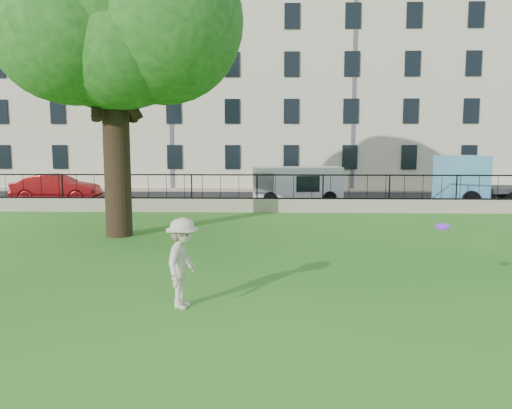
{
  "coord_description": "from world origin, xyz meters",
  "views": [
    {
      "loc": [
        0.66,
        -10.64,
        3.17
      ],
      "look_at": [
        0.22,
        3.5,
        1.41
      ],
      "focal_mm": 35.0,
      "sensor_mm": 36.0,
      "label": 1
    }
  ],
  "objects_px": {
    "tree": "(109,10)",
    "blue_truck": "(500,181)",
    "man": "(183,263)",
    "red_sedan": "(57,188)",
    "frisbee": "(442,227)",
    "white_van": "(297,185)"
  },
  "relations": [
    {
      "from": "tree",
      "to": "red_sedan",
      "type": "xyz_separation_m",
      "value": [
        -6.11,
        9.35,
        -6.69
      ]
    },
    {
      "from": "frisbee",
      "to": "white_van",
      "type": "xyz_separation_m",
      "value": [
        -2.0,
        16.34,
        -0.59
      ]
    },
    {
      "from": "tree",
      "to": "man",
      "type": "relative_size",
      "value": 6.3
    },
    {
      "from": "tree",
      "to": "man",
      "type": "height_order",
      "value": "tree"
    },
    {
      "from": "red_sedan",
      "to": "frisbee",
      "type": "bearing_deg",
      "value": -139.02
    },
    {
      "from": "red_sedan",
      "to": "white_van",
      "type": "distance_m",
      "value": 12.76
    },
    {
      "from": "man",
      "to": "red_sedan",
      "type": "height_order",
      "value": "man"
    },
    {
      "from": "white_van",
      "to": "tree",
      "type": "bearing_deg",
      "value": -132.64
    },
    {
      "from": "tree",
      "to": "red_sedan",
      "type": "distance_m",
      "value": 13.02
    },
    {
      "from": "man",
      "to": "tree",
      "type": "bearing_deg",
      "value": 34.74
    },
    {
      "from": "frisbee",
      "to": "blue_truck",
      "type": "height_order",
      "value": "blue_truck"
    },
    {
      "from": "blue_truck",
      "to": "man",
      "type": "bearing_deg",
      "value": -136.28
    },
    {
      "from": "man",
      "to": "white_van",
      "type": "relative_size",
      "value": 0.39
    },
    {
      "from": "tree",
      "to": "red_sedan",
      "type": "height_order",
      "value": "tree"
    },
    {
      "from": "tree",
      "to": "red_sedan",
      "type": "relative_size",
      "value": 2.45
    },
    {
      "from": "man",
      "to": "frisbee",
      "type": "bearing_deg",
      "value": -76.67
    },
    {
      "from": "tree",
      "to": "white_van",
      "type": "distance_m",
      "value": 13.19
    },
    {
      "from": "frisbee",
      "to": "red_sedan",
      "type": "bearing_deg",
      "value": 132.1
    },
    {
      "from": "man",
      "to": "red_sedan",
      "type": "relative_size",
      "value": 0.39
    },
    {
      "from": "red_sedan",
      "to": "white_van",
      "type": "height_order",
      "value": "white_van"
    },
    {
      "from": "tree",
      "to": "blue_truck",
      "type": "distance_m",
      "value": 19.63
    },
    {
      "from": "frisbee",
      "to": "blue_truck",
      "type": "relative_size",
      "value": 0.04
    }
  ]
}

